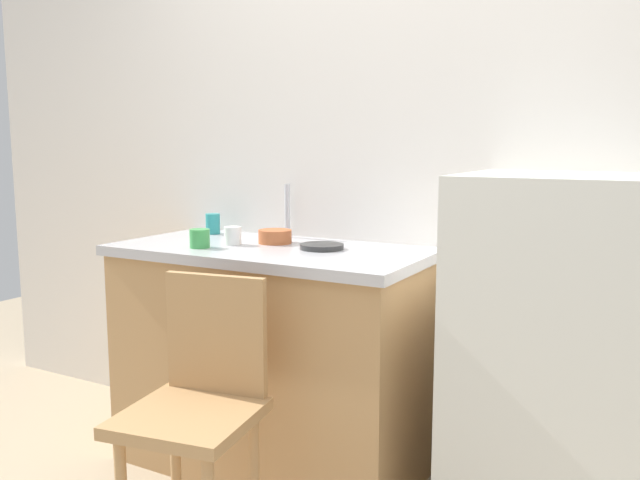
{
  "coord_description": "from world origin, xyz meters",
  "views": [
    {
      "loc": [
        1.0,
        -1.54,
        1.32
      ],
      "look_at": [
        -0.19,
        0.6,
        0.96
      ],
      "focal_mm": 37.49,
      "sensor_mm": 36.0,
      "label": 1
    }
  ],
  "objects_px": {
    "chair": "(198,402)",
    "hotplate": "(322,246)",
    "terracotta_bowl": "(275,237)",
    "refrigerator": "(556,362)",
    "cup_green": "(200,238)",
    "cup_white": "(233,236)",
    "cup_teal": "(213,224)"
  },
  "relations": [
    {
      "from": "hotplate",
      "to": "cup_green",
      "type": "distance_m",
      "value": 0.48
    },
    {
      "from": "cup_green",
      "to": "chair",
      "type": "bearing_deg",
      "value": -52.38
    },
    {
      "from": "terracotta_bowl",
      "to": "hotplate",
      "type": "bearing_deg",
      "value": -9.25
    },
    {
      "from": "hotplate",
      "to": "cup_white",
      "type": "distance_m",
      "value": 0.38
    },
    {
      "from": "cup_green",
      "to": "cup_white",
      "type": "bearing_deg",
      "value": 61.46
    },
    {
      "from": "refrigerator",
      "to": "hotplate",
      "type": "relative_size",
      "value": 7.19
    },
    {
      "from": "cup_teal",
      "to": "cup_green",
      "type": "bearing_deg",
      "value": -59.16
    },
    {
      "from": "refrigerator",
      "to": "cup_teal",
      "type": "distance_m",
      "value": 1.57
    },
    {
      "from": "cup_green",
      "to": "terracotta_bowl",
      "type": "bearing_deg",
      "value": 51.53
    },
    {
      "from": "hotplate",
      "to": "cup_white",
      "type": "height_order",
      "value": "cup_white"
    },
    {
      "from": "terracotta_bowl",
      "to": "refrigerator",
      "type": "bearing_deg",
      "value": -3.29
    },
    {
      "from": "terracotta_bowl",
      "to": "hotplate",
      "type": "height_order",
      "value": "terracotta_bowl"
    },
    {
      "from": "chair",
      "to": "cup_white",
      "type": "relative_size",
      "value": 12.11
    },
    {
      "from": "cup_white",
      "to": "cup_teal",
      "type": "relative_size",
      "value": 0.8
    },
    {
      "from": "chair",
      "to": "cup_teal",
      "type": "bearing_deg",
      "value": 115.73
    },
    {
      "from": "refrigerator",
      "to": "cup_green",
      "type": "distance_m",
      "value": 1.38
    },
    {
      "from": "cup_teal",
      "to": "refrigerator",
      "type": "bearing_deg",
      "value": -6.17
    },
    {
      "from": "chair",
      "to": "cup_green",
      "type": "bearing_deg",
      "value": 118.58
    },
    {
      "from": "chair",
      "to": "terracotta_bowl",
      "type": "xyz_separation_m",
      "value": [
        -0.14,
        0.68,
        0.44
      ]
    },
    {
      "from": "chair",
      "to": "cup_green",
      "type": "xyz_separation_m",
      "value": [
        -0.34,
        0.44,
        0.45
      ]
    },
    {
      "from": "chair",
      "to": "hotplate",
      "type": "bearing_deg",
      "value": 72.33
    },
    {
      "from": "chair",
      "to": "cup_green",
      "type": "relative_size",
      "value": 11.25
    },
    {
      "from": "terracotta_bowl",
      "to": "chair",
      "type": "bearing_deg",
      "value": -78.09
    },
    {
      "from": "chair",
      "to": "hotplate",
      "type": "relative_size",
      "value": 5.24
    },
    {
      "from": "refrigerator",
      "to": "hotplate",
      "type": "xyz_separation_m",
      "value": [
        -0.89,
        0.03,
        0.31
      ]
    },
    {
      "from": "hotplate",
      "to": "cup_green",
      "type": "bearing_deg",
      "value": -154.82
    },
    {
      "from": "terracotta_bowl",
      "to": "cup_white",
      "type": "height_order",
      "value": "cup_white"
    },
    {
      "from": "chair",
      "to": "cup_teal",
      "type": "xyz_separation_m",
      "value": [
        -0.54,
        0.78,
        0.46
      ]
    },
    {
      "from": "cup_white",
      "to": "cup_green",
      "type": "height_order",
      "value": "same"
    },
    {
      "from": "refrigerator",
      "to": "cup_white",
      "type": "bearing_deg",
      "value": -177.54
    },
    {
      "from": "refrigerator",
      "to": "chair",
      "type": "bearing_deg",
      "value": -148.05
    },
    {
      "from": "cup_white",
      "to": "cup_teal",
      "type": "distance_m",
      "value": 0.35
    }
  ]
}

